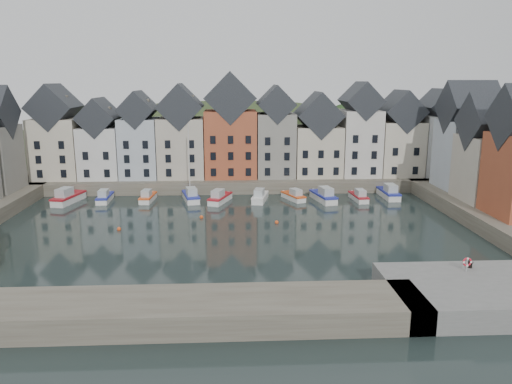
{
  "coord_description": "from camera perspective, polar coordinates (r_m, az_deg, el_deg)",
  "views": [
    {
      "loc": [
        0.11,
        -57.6,
        18.41
      ],
      "look_at": [
        3.33,
        6.0,
        4.02
      ],
      "focal_mm": 35.0,
      "sensor_mm": 36.0,
      "label": 1
    }
  ],
  "objects": [
    {
      "name": "right_terrace",
      "position": [
        75.44,
        25.61,
        4.25
      ],
      "size": [
        8.3,
        24.25,
        16.36
      ],
      "color": "#AAB3BC",
      "rests_on": "right_quay"
    },
    {
      "name": "boat_c",
      "position": [
        78.97,
        -12.27,
        -0.58
      ],
      "size": [
        2.12,
        5.59,
        2.1
      ],
      "rotation": [
        0.0,
        0.0,
        -0.08
      ],
      "color": "silver",
      "rests_on": "ground"
    },
    {
      "name": "boat_a",
      "position": [
        81.36,
        -20.71,
        -0.61
      ],
      "size": [
        3.71,
        7.33,
        2.69
      ],
      "rotation": [
        0.0,
        0.0,
        -0.23
      ],
      "color": "silver",
      "rests_on": "ground"
    },
    {
      "name": "boat_j",
      "position": [
        82.15,
        14.93,
        -0.11
      ],
      "size": [
        2.14,
        6.71,
        2.57
      ],
      "rotation": [
        0.0,
        0.0,
        0.01
      ],
      "color": "silver",
      "rests_on": "ground"
    },
    {
      "name": "boat_f",
      "position": [
        77.12,
        0.45,
        -0.57
      ],
      "size": [
        3.07,
        6.19,
        2.28
      ],
      "rotation": [
        0.0,
        0.0,
        -0.22
      ],
      "color": "silver",
      "rests_on": "ground"
    },
    {
      "name": "boat_h",
      "position": [
        77.84,
        7.75,
        -0.49
      ],
      "size": [
        3.47,
        7.04,
        2.59
      ],
      "rotation": [
        0.0,
        0.0,
        0.21
      ],
      "color": "silver",
      "rests_on": "ground"
    },
    {
      "name": "hillside",
      "position": [
        119.28,
        -2.82,
        -5.04
      ],
      "size": [
        153.6,
        70.4,
        64.0
      ],
      "color": "#2A371B",
      "rests_on": "ground"
    },
    {
      "name": "near_wall",
      "position": [
        40.9,
        -17.38,
        -13.08
      ],
      "size": [
        50.0,
        6.0,
        2.0
      ],
      "primitive_type": "cube",
      "color": "#524B3E",
      "rests_on": "ground"
    },
    {
      "name": "life_ring_post",
      "position": [
        47.56,
        22.98,
        -7.41
      ],
      "size": [
        0.8,
        0.17,
        1.3
      ],
      "color": "gray",
      "rests_on": "near_quay"
    },
    {
      "name": "near_quay",
      "position": [
        46.86,
        25.66,
        -10.4
      ],
      "size": [
        18.0,
        10.0,
        2.0
      ],
      "primitive_type": "cube",
      "color": "#60605E",
      "rests_on": "ground"
    },
    {
      "name": "boat_i",
      "position": [
        79.18,
        11.67,
        -0.52
      ],
      "size": [
        2.09,
        5.55,
        2.09
      ],
      "rotation": [
        0.0,
        0.0,
        0.07
      ],
      "color": "silver",
      "rests_on": "ground"
    },
    {
      "name": "boat_e",
      "position": [
        76.53,
        -4.17,
        -0.69
      ],
      "size": [
        3.86,
        6.37,
        2.34
      ],
      "rotation": [
        0.0,
        0.0,
        -0.35
      ],
      "color": "silver",
      "rests_on": "ground"
    },
    {
      "name": "boat_g",
      "position": [
        78.2,
        4.34,
        -0.47
      ],
      "size": [
        3.57,
        5.56,
        2.05
      ],
      "rotation": [
        0.0,
        0.0,
        0.39
      ],
      "color": "silver",
      "rests_on": "ground"
    },
    {
      "name": "mooring_buoys",
      "position": [
        65.66,
        -6.39,
        -3.5
      ],
      "size": [
        20.5,
        5.5,
        0.5
      ],
      "color": "#DF4D1A",
      "rests_on": "ground"
    },
    {
      "name": "ground",
      "position": [
        60.47,
        -2.88,
        -5.01
      ],
      "size": [
        260.0,
        260.0,
        0.0
      ],
      "primitive_type": "plane",
      "color": "black",
      "rests_on": "ground"
    },
    {
      "name": "boat_d",
      "position": [
        77.97,
        -7.45,
        -0.44
      ],
      "size": [
        3.33,
        6.63,
        12.15
      ],
      "rotation": [
        0.0,
        0.0,
        0.22
      ],
      "color": "silver",
      "rests_on": "ground"
    },
    {
      "name": "mooring_bollard",
      "position": [
        48.82,
        23.28,
        -7.61
      ],
      "size": [
        0.48,
        0.48,
        0.56
      ],
      "color": "black",
      "rests_on": "near_quay"
    },
    {
      "name": "far_quay",
      "position": [
        89.32,
        -2.91,
        1.47
      ],
      "size": [
        90.0,
        16.0,
        2.0
      ],
      "primitive_type": "cube",
      "color": "#524B3E",
      "rests_on": "ground"
    },
    {
      "name": "boat_b",
      "position": [
        80.39,
        -16.9,
        -0.6
      ],
      "size": [
        1.91,
        5.72,
        2.18
      ],
      "rotation": [
        0.0,
        0.0,
        0.03
      ],
      "color": "silver",
      "rests_on": "ground"
    },
    {
      "name": "far_terrace",
      "position": [
        86.19,
        -0.82,
        6.38
      ],
      "size": [
        72.37,
        8.16,
        17.78
      ],
      "color": "beige",
      "rests_on": "far_quay"
    }
  ]
}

